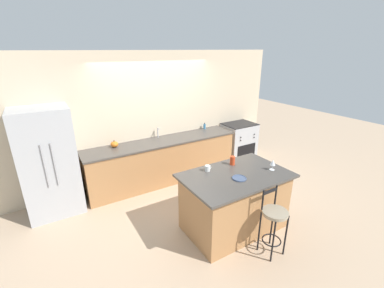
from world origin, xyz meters
TOP-DOWN VIEW (x-y plane):
  - ground_plane at (0.00, 0.00)m, footprint 18.00×18.00m
  - wall_back at (0.00, 0.72)m, footprint 6.00×0.07m
  - back_counter at (0.00, 0.39)m, footprint 3.26×0.70m
  - sink_faucet at (0.00, 0.59)m, footprint 0.02×0.13m
  - kitchen_island at (0.27, -1.64)m, footprint 1.63×1.03m
  - refrigerator at (-2.11, 0.35)m, footprint 0.86×0.73m
  - oven_range at (2.11, 0.39)m, footprint 0.78×0.64m
  - bar_stool_near at (0.36, -2.34)m, footprint 0.35×0.35m
  - dinner_plate at (0.22, -1.76)m, footprint 0.21×0.21m
  - wine_glass at (0.86, -1.80)m, footprint 0.08×0.08m
  - coffee_mug at (-0.03, -1.31)m, footprint 0.11×0.08m
  - tumbler_cup at (0.45, -1.33)m, footprint 0.08×0.08m
  - pumpkin_decoration at (-0.96, 0.51)m, footprint 0.15×0.15m
  - soap_bottle at (1.21, 0.61)m, footprint 0.06×0.06m

SIDE VIEW (x-z plane):
  - ground_plane at x=0.00m, z-range 0.00..0.00m
  - back_counter at x=0.00m, z-range 0.00..0.93m
  - kitchen_island at x=0.27m, z-range 0.00..0.95m
  - oven_range at x=2.11m, z-range 0.00..0.97m
  - bar_stool_near at x=0.36m, z-range 0.06..1.04m
  - refrigerator at x=-2.11m, z-range 0.00..1.87m
  - dinner_plate at x=0.22m, z-range 0.95..0.96m
  - pumpkin_decoration at x=-0.96m, z-range 0.92..1.05m
  - soap_bottle at x=1.21m, z-range 0.92..1.06m
  - coffee_mug at x=-0.03m, z-range 0.95..1.04m
  - tumbler_cup at x=0.45m, z-range 0.95..1.09m
  - sink_faucet at x=0.00m, z-range 0.96..1.18m
  - wine_glass at x=0.86m, z-range 0.98..1.15m
  - wall_back at x=0.00m, z-range 0.00..2.70m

